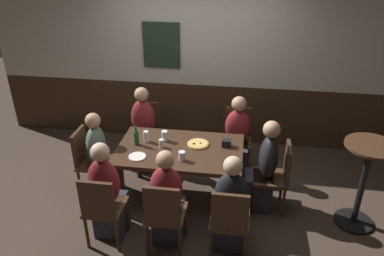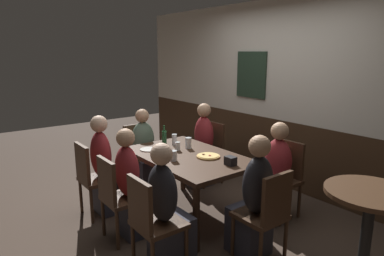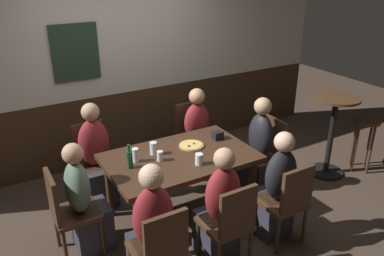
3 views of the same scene
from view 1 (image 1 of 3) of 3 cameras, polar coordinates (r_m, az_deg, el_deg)
name	(u,v)px [view 1 (image 1 of 3)]	position (r m, az deg, el deg)	size (l,w,h in m)	color
ground_plane	(181,198)	(4.90, -1.76, -10.63)	(12.00, 12.00, 0.00)	#423328
wall_back	(198,62)	(5.75, 0.94, 10.01)	(6.40, 0.13, 2.60)	#3D2819
dining_table	(180,155)	(4.52, -1.87, -4.06)	(1.50, 0.94, 0.74)	#382316
chair_right_far	(237,135)	(5.32, 6.88, -1.13)	(0.40, 0.40, 0.88)	#422B1C
chair_left_near	(102,207)	(4.08, -13.48, -11.57)	(0.40, 0.40, 0.88)	#422B1C
chair_right_near	(230,219)	(3.84, 5.74, -13.68)	(0.40, 0.40, 0.88)	#422B1C
chair_left_far	(146,129)	(5.49, -7.00, -0.16)	(0.40, 0.40, 0.88)	#422B1C
chair_head_west	(89,158)	(4.93, -15.36, -4.46)	(0.40, 0.40, 0.88)	#422B1C
chair_mid_near	(165,213)	(3.91, -4.20, -12.77)	(0.40, 0.40, 0.88)	#422B1C
chair_head_east	(277,174)	(4.57, 12.79, -6.79)	(0.40, 0.40, 0.88)	#422B1C
person_right_far	(237,142)	(5.18, 6.80, -2.16)	(0.34, 0.37, 1.13)	#2D2D38
person_left_near	(108,197)	(4.20, -12.71, -10.18)	(0.34, 0.37, 1.19)	#2D2D38
person_right_near	(231,210)	(3.98, 5.88, -12.29)	(0.34, 0.37, 1.15)	#2D2D38
person_left_far	(143,134)	(5.35, -7.44, -0.90)	(0.34, 0.37, 1.18)	#2D2D38
person_head_west	(102,161)	(4.88, -13.56, -4.87)	(0.37, 0.34, 1.13)	#2D2D38
person_mid_near	(168,204)	(4.04, -3.70, -11.44)	(0.34, 0.37, 1.15)	#2D2D38
person_head_east	(263,172)	(4.56, 10.77, -6.65)	(0.37, 0.34, 1.18)	#2D2D38
pizza	(198,144)	(4.55, 0.93, -2.43)	(0.26, 0.26, 0.03)	tan
tumbler_water	(165,137)	(4.63, -4.20, -1.31)	(0.08, 0.08, 0.13)	silver
highball_clear	(161,144)	(4.51, -4.67, -2.40)	(0.06, 0.06, 0.10)	silver
beer_glass_tall	(182,157)	(4.23, -1.54, -4.36)	(0.08, 0.08, 0.11)	silver
tumbler_short	(146,137)	(4.63, -6.98, -1.39)	(0.07, 0.07, 0.14)	silver
beer_bottle_green	(136,137)	(4.57, -8.46, -1.43)	(0.06, 0.06, 0.25)	#194723
plate_white_large	(137,157)	(4.36, -8.32, -4.32)	(0.20, 0.20, 0.01)	white
condiment_caddy	(227,143)	(4.52, 5.28, -2.29)	(0.11, 0.09, 0.09)	black
side_bar_table	(364,179)	(4.58, 24.66, -7.03)	(0.56, 0.56, 1.05)	black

